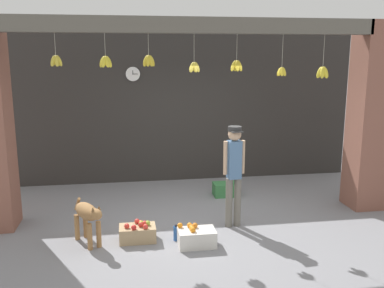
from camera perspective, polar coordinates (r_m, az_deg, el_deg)
ground_plane at (r=7.06m, az=0.47°, el=-10.38°), size 60.00×60.00×0.00m
shop_back_wall at (r=9.06m, az=-2.09°, el=5.13°), size 7.62×0.12×3.22m
shop_pillar_right at (r=8.03m, az=22.99°, el=3.33°), size 0.70×0.60×3.22m
storefront_awning at (r=6.66m, az=0.40°, el=15.12°), size 5.72×0.27×0.94m
dog at (r=6.32m, az=-13.73°, el=-9.18°), size 0.50×0.76×0.65m
shopkeeper at (r=6.65m, az=5.61°, el=-3.31°), size 0.34×0.27×1.60m
fruit_crate_oranges at (r=6.21m, az=0.58°, el=-12.32°), size 0.53×0.34×0.31m
fruit_crate_apples at (r=6.41m, az=-7.24°, el=-11.63°), size 0.53×0.33×0.29m
produce_box_green at (r=8.30m, az=4.50°, el=-6.04°), size 0.47×0.33×0.25m
water_bottle at (r=6.38m, az=-2.14°, el=-11.78°), size 0.08×0.08×0.24m
wall_clock at (r=8.87m, az=-7.89°, el=9.23°), size 0.31×0.03×0.31m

